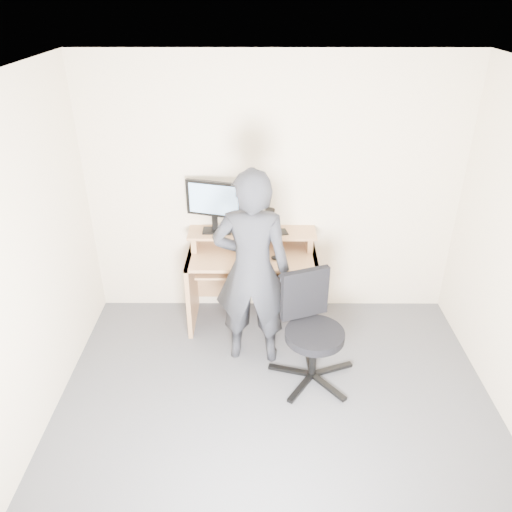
{
  "coord_description": "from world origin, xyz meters",
  "views": [
    {
      "loc": [
        -0.15,
        -2.61,
        2.96
      ],
      "look_at": [
        -0.16,
        1.05,
        0.95
      ],
      "focal_mm": 35.0,
      "sensor_mm": 36.0,
      "label": 1
    }
  ],
  "objects_px": {
    "monitor": "(214,202)",
    "person": "(252,270)",
    "office_chair": "(311,325)",
    "desk": "(252,269)"
  },
  "relations": [
    {
      "from": "office_chair",
      "to": "person",
      "type": "xyz_separation_m",
      "value": [
        -0.49,
        0.25,
        0.38
      ]
    },
    {
      "from": "desk",
      "to": "person",
      "type": "height_order",
      "value": "person"
    },
    {
      "from": "desk",
      "to": "person",
      "type": "xyz_separation_m",
      "value": [
        0.0,
        -0.6,
        0.33
      ]
    },
    {
      "from": "desk",
      "to": "monitor",
      "type": "height_order",
      "value": "monitor"
    },
    {
      "from": "desk",
      "to": "monitor",
      "type": "distance_m",
      "value": 0.75
    },
    {
      "from": "desk",
      "to": "monitor",
      "type": "xyz_separation_m",
      "value": [
        -0.35,
        0.07,
        0.66
      ]
    },
    {
      "from": "monitor",
      "to": "person",
      "type": "distance_m",
      "value": 0.82
    },
    {
      "from": "office_chair",
      "to": "person",
      "type": "height_order",
      "value": "person"
    },
    {
      "from": "desk",
      "to": "person",
      "type": "distance_m",
      "value": 0.68
    },
    {
      "from": "monitor",
      "to": "office_chair",
      "type": "xyz_separation_m",
      "value": [
        0.84,
        -0.91,
        -0.7
      ]
    }
  ]
}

